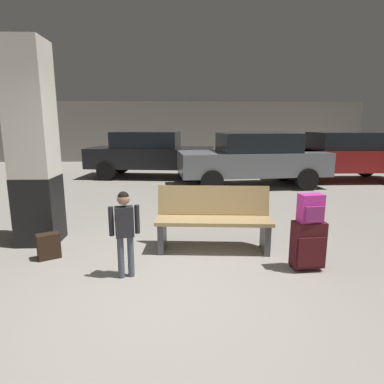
{
  "coord_description": "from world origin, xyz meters",
  "views": [
    {
      "loc": [
        0.08,
        -3.03,
        1.75
      ],
      "look_at": [
        0.27,
        1.3,
        0.85
      ],
      "focal_mm": 30.62,
      "sensor_mm": 36.0,
      "label": 1
    }
  ],
  "objects_px": {
    "suitcase": "(308,245)",
    "parked_car_near": "(253,158)",
    "child": "(124,225)",
    "structural_pillar": "(33,147)",
    "parked_car_side": "(343,155)",
    "backpack_bright": "(311,209)",
    "parked_car_far": "(150,153)",
    "bench": "(213,219)",
    "backpack_dark_floor": "(49,246)"
  },
  "relations": [
    {
      "from": "suitcase",
      "to": "backpack_dark_floor",
      "type": "xyz_separation_m",
      "value": [
        -3.29,
        0.49,
        -0.15
      ]
    },
    {
      "from": "backpack_bright",
      "to": "backpack_dark_floor",
      "type": "xyz_separation_m",
      "value": [
        -3.29,
        0.49,
        -0.6
      ]
    },
    {
      "from": "suitcase",
      "to": "parked_car_far",
      "type": "height_order",
      "value": "parked_car_far"
    },
    {
      "from": "suitcase",
      "to": "parked_car_side",
      "type": "height_order",
      "value": "parked_car_side"
    },
    {
      "from": "bench",
      "to": "parked_car_side",
      "type": "distance_m",
      "value": 7.31
    },
    {
      "from": "parked_car_side",
      "to": "parked_car_near",
      "type": "relative_size",
      "value": 0.97
    },
    {
      "from": "structural_pillar",
      "to": "backpack_dark_floor",
      "type": "relative_size",
      "value": 8.51
    },
    {
      "from": "backpack_dark_floor",
      "to": "parked_car_near",
      "type": "xyz_separation_m",
      "value": [
        3.86,
        5.05,
        0.64
      ]
    },
    {
      "from": "suitcase",
      "to": "parked_car_far",
      "type": "xyz_separation_m",
      "value": [
        -2.49,
        7.34,
        0.48
      ]
    },
    {
      "from": "parked_car_far",
      "to": "backpack_dark_floor",
      "type": "bearing_deg",
      "value": -96.7
    },
    {
      "from": "bench",
      "to": "suitcase",
      "type": "height_order",
      "value": "bench"
    },
    {
      "from": "backpack_dark_floor",
      "to": "backpack_bright",
      "type": "bearing_deg",
      "value": -8.51
    },
    {
      "from": "bench",
      "to": "parked_car_near",
      "type": "relative_size",
      "value": 0.39
    },
    {
      "from": "parked_car_side",
      "to": "backpack_dark_floor",
      "type": "bearing_deg",
      "value": -139.6
    },
    {
      "from": "backpack_dark_floor",
      "to": "suitcase",
      "type": "bearing_deg",
      "value": -8.5
    },
    {
      "from": "structural_pillar",
      "to": "child",
      "type": "relative_size",
      "value": 2.84
    },
    {
      "from": "suitcase",
      "to": "child",
      "type": "bearing_deg",
      "value": -177.28
    },
    {
      "from": "bench",
      "to": "parked_car_near",
      "type": "xyz_separation_m",
      "value": [
        1.64,
        4.81,
        0.36
      ]
    },
    {
      "from": "parked_car_near",
      "to": "parked_car_far",
      "type": "xyz_separation_m",
      "value": [
        -3.06,
        1.8,
        0.0
      ]
    },
    {
      "from": "bench",
      "to": "child",
      "type": "height_order",
      "value": "child"
    },
    {
      "from": "structural_pillar",
      "to": "parked_car_near",
      "type": "xyz_separation_m",
      "value": [
        4.21,
        4.41,
        -0.63
      ]
    },
    {
      "from": "parked_car_side",
      "to": "parked_car_far",
      "type": "xyz_separation_m",
      "value": [
        -6.07,
        0.99,
        0.0
      ]
    },
    {
      "from": "structural_pillar",
      "to": "suitcase",
      "type": "xyz_separation_m",
      "value": [
        3.64,
        -1.13,
        -1.11
      ]
    },
    {
      "from": "backpack_bright",
      "to": "child",
      "type": "xyz_separation_m",
      "value": [
        -2.18,
        -0.1,
        -0.14
      ]
    },
    {
      "from": "child",
      "to": "suitcase",
      "type": "bearing_deg",
      "value": 2.72
    },
    {
      "from": "bench",
      "to": "backpack_bright",
      "type": "xyz_separation_m",
      "value": [
        1.08,
        -0.73,
        0.33
      ]
    },
    {
      "from": "structural_pillar",
      "to": "parked_car_far",
      "type": "bearing_deg",
      "value": 79.47
    },
    {
      "from": "backpack_dark_floor",
      "to": "parked_car_far",
      "type": "height_order",
      "value": "parked_car_far"
    },
    {
      "from": "child",
      "to": "backpack_dark_floor",
      "type": "relative_size",
      "value": 3.0
    },
    {
      "from": "structural_pillar",
      "to": "parked_car_far",
      "type": "relative_size",
      "value": 0.68
    },
    {
      "from": "backpack_dark_floor",
      "to": "parked_car_near",
      "type": "distance_m",
      "value": 6.39
    },
    {
      "from": "parked_car_near",
      "to": "child",
      "type": "bearing_deg",
      "value": -115.98
    },
    {
      "from": "backpack_bright",
      "to": "parked_car_near",
      "type": "distance_m",
      "value": 5.57
    },
    {
      "from": "bench",
      "to": "parked_car_near",
      "type": "bearing_deg",
      "value": 71.13
    },
    {
      "from": "structural_pillar",
      "to": "child",
      "type": "xyz_separation_m",
      "value": [
        1.46,
        -1.24,
        -0.81
      ]
    },
    {
      "from": "parked_car_near",
      "to": "parked_car_far",
      "type": "height_order",
      "value": "same"
    },
    {
      "from": "parked_car_side",
      "to": "backpack_bright",
      "type": "bearing_deg",
      "value": -119.46
    },
    {
      "from": "suitcase",
      "to": "parked_car_near",
      "type": "height_order",
      "value": "parked_car_near"
    },
    {
      "from": "structural_pillar",
      "to": "parked_car_side",
      "type": "relative_size",
      "value": 0.71
    },
    {
      "from": "parked_car_near",
      "to": "structural_pillar",
      "type": "bearing_deg",
      "value": -133.68
    },
    {
      "from": "bench",
      "to": "child",
      "type": "relative_size",
      "value": 1.61
    },
    {
      "from": "backpack_bright",
      "to": "parked_car_far",
      "type": "distance_m",
      "value": 7.75
    },
    {
      "from": "bench",
      "to": "child",
      "type": "xyz_separation_m",
      "value": [
        -1.11,
        -0.83,
        0.19
      ]
    },
    {
      "from": "structural_pillar",
      "to": "backpack_bright",
      "type": "height_order",
      "value": "structural_pillar"
    },
    {
      "from": "structural_pillar",
      "to": "parked_car_near",
      "type": "distance_m",
      "value": 6.13
    },
    {
      "from": "child",
      "to": "parked_car_side",
      "type": "xyz_separation_m",
      "value": [
        5.77,
        6.45,
        0.18
      ]
    },
    {
      "from": "backpack_dark_floor",
      "to": "parked_car_far",
      "type": "xyz_separation_m",
      "value": [
        0.8,
        6.85,
        0.64
      ]
    },
    {
      "from": "child",
      "to": "parked_car_far",
      "type": "bearing_deg",
      "value": 92.35
    },
    {
      "from": "backpack_bright",
      "to": "parked_car_near",
      "type": "height_order",
      "value": "parked_car_near"
    },
    {
      "from": "backpack_bright",
      "to": "parked_car_side",
      "type": "height_order",
      "value": "parked_car_side"
    }
  ]
}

